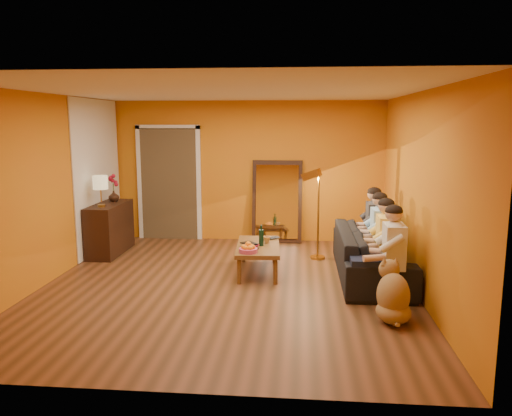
# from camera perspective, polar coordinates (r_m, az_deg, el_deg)

# --- Properties ---
(room_shell) EXTENTS (5.00, 5.50, 2.60)m
(room_shell) POSITION_cam_1_polar(r_m,az_deg,el_deg) (6.98, -2.96, 2.29)
(room_shell) COLOR brown
(room_shell) RESTS_ON ground
(white_accent) EXTENTS (0.02, 1.90, 2.58)m
(white_accent) POSITION_cam_1_polar(r_m,az_deg,el_deg) (8.97, -17.62, 3.52)
(white_accent) COLOR white
(white_accent) RESTS_ON wall_left
(doorway_recess) EXTENTS (1.06, 0.30, 2.10)m
(doorway_recess) POSITION_cam_1_polar(r_m,az_deg,el_deg) (9.70, -9.70, 2.79)
(doorway_recess) COLOR #3F2D19
(doorway_recess) RESTS_ON floor
(door_jamb_left) EXTENTS (0.08, 0.06, 2.20)m
(door_jamb_left) POSITION_cam_1_polar(r_m,az_deg,el_deg) (9.75, -13.13, 2.71)
(door_jamb_left) COLOR white
(door_jamb_left) RESTS_ON wall_back
(door_jamb_right) EXTENTS (0.08, 0.06, 2.20)m
(door_jamb_right) POSITION_cam_1_polar(r_m,az_deg,el_deg) (9.45, -6.54, 2.69)
(door_jamb_right) COLOR white
(door_jamb_right) RESTS_ON wall_back
(door_header) EXTENTS (1.22, 0.06, 0.08)m
(door_header) POSITION_cam_1_polar(r_m,az_deg,el_deg) (9.52, -10.08, 9.11)
(door_header) COLOR white
(door_header) RESTS_ON wall_back
(mirror_frame) EXTENTS (0.92, 0.27, 1.51)m
(mirror_frame) POSITION_cam_1_polar(r_m,az_deg,el_deg) (9.23, 2.42, 0.75)
(mirror_frame) COLOR black
(mirror_frame) RESTS_ON floor
(mirror_glass) EXTENTS (0.78, 0.21, 1.35)m
(mirror_glass) POSITION_cam_1_polar(r_m,az_deg,el_deg) (9.19, 2.41, 0.71)
(mirror_glass) COLOR white
(mirror_glass) RESTS_ON mirror_frame
(sideboard) EXTENTS (0.44, 1.18, 0.85)m
(sideboard) POSITION_cam_1_polar(r_m,az_deg,el_deg) (8.83, -16.36, -2.27)
(sideboard) COLOR black
(sideboard) RESTS_ON floor
(table_lamp) EXTENTS (0.24, 0.24, 0.51)m
(table_lamp) POSITION_cam_1_polar(r_m,az_deg,el_deg) (8.44, -17.32, 1.83)
(table_lamp) COLOR beige
(table_lamp) RESTS_ON sideboard
(sofa) EXTENTS (2.35, 0.92, 0.69)m
(sofa) POSITION_cam_1_polar(r_m,az_deg,el_deg) (7.38, 12.98, -5.11)
(sofa) COLOR black
(sofa) RESTS_ON floor
(coffee_table) EXTENTS (0.70, 1.26, 0.42)m
(coffee_table) POSITION_cam_1_polar(r_m,az_deg,el_deg) (7.43, 0.25, -5.81)
(coffee_table) COLOR brown
(coffee_table) RESTS_ON floor
(floor_lamp) EXTENTS (0.36, 0.32, 1.44)m
(floor_lamp) POSITION_cam_1_polar(r_m,az_deg,el_deg) (8.12, 7.13, -0.86)
(floor_lamp) COLOR #AF8233
(floor_lamp) RESTS_ON floor
(dog) EXTENTS (0.50, 0.66, 0.71)m
(dog) POSITION_cam_1_polar(r_m,az_deg,el_deg) (5.84, 15.43, -9.10)
(dog) COLOR olive
(dog) RESTS_ON floor
(person_far_left) EXTENTS (0.70, 0.44, 1.22)m
(person_far_left) POSITION_cam_1_polar(r_m,az_deg,el_deg) (6.38, 15.44, -5.09)
(person_far_left) COLOR beige
(person_far_left) RESTS_ON sofa
(person_mid_left) EXTENTS (0.70, 0.44, 1.22)m
(person_mid_left) POSITION_cam_1_polar(r_m,az_deg,el_deg) (6.90, 14.64, -3.93)
(person_mid_left) COLOR #FED154
(person_mid_left) RESTS_ON sofa
(person_mid_right) EXTENTS (0.70, 0.44, 1.22)m
(person_mid_right) POSITION_cam_1_polar(r_m,az_deg,el_deg) (7.43, 13.96, -2.93)
(person_mid_right) COLOR #99C8ED
(person_mid_right) RESTS_ON sofa
(person_far_right) EXTENTS (0.70, 0.44, 1.22)m
(person_far_right) POSITION_cam_1_polar(r_m,az_deg,el_deg) (7.96, 13.36, -2.06)
(person_far_right) COLOR #333338
(person_far_right) RESTS_ON sofa
(fruit_bowl) EXTENTS (0.26, 0.26, 0.16)m
(fruit_bowl) POSITION_cam_1_polar(r_m,az_deg,el_deg) (6.94, -0.89, -4.47)
(fruit_bowl) COLOR #BF436D
(fruit_bowl) RESTS_ON coffee_table
(wine_bottle) EXTENTS (0.07, 0.07, 0.31)m
(wine_bottle) POSITION_cam_1_polar(r_m,az_deg,el_deg) (7.29, 0.61, -3.16)
(wine_bottle) COLOR black
(wine_bottle) RESTS_ON coffee_table
(tumbler) EXTENTS (0.13, 0.13, 0.10)m
(tumbler) POSITION_cam_1_polar(r_m,az_deg,el_deg) (7.48, 1.25, -3.67)
(tumbler) COLOR #B27F3F
(tumbler) RESTS_ON coffee_table
(laptop) EXTENTS (0.35, 0.32, 0.02)m
(laptop) POSITION_cam_1_polar(r_m,az_deg,el_deg) (7.70, 1.81, -3.55)
(laptop) COLOR black
(laptop) RESTS_ON coffee_table
(book_lower) EXTENTS (0.24, 0.29, 0.02)m
(book_lower) POSITION_cam_1_polar(r_m,az_deg,el_deg) (7.20, -1.32, -4.49)
(book_lower) COLOR black
(book_lower) RESTS_ON coffee_table
(book_mid) EXTENTS (0.25, 0.28, 0.02)m
(book_mid) POSITION_cam_1_polar(r_m,az_deg,el_deg) (7.21, -1.23, -4.31)
(book_mid) COLOR maroon
(book_mid) RESTS_ON book_lower
(book_upper) EXTENTS (0.29, 0.29, 0.02)m
(book_upper) POSITION_cam_1_polar(r_m,az_deg,el_deg) (7.18, -1.33, -4.20)
(book_upper) COLOR black
(book_upper) RESTS_ON book_mid
(vase) EXTENTS (0.18, 0.18, 0.19)m
(vase) POSITION_cam_1_polar(r_m,az_deg,el_deg) (8.97, -15.94, 1.31)
(vase) COLOR black
(vase) RESTS_ON sideboard
(flowers) EXTENTS (0.17, 0.17, 0.48)m
(flowers) POSITION_cam_1_polar(r_m,az_deg,el_deg) (8.94, -16.02, 2.99)
(flowers) COLOR maroon
(flowers) RESTS_ON vase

